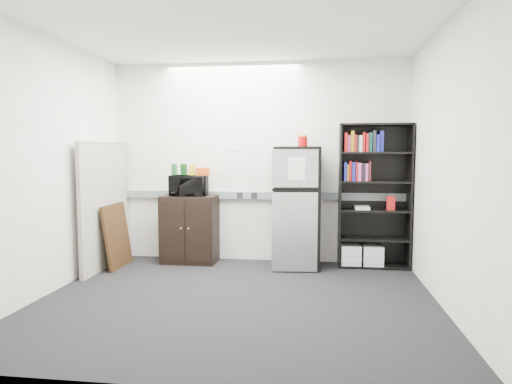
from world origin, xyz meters
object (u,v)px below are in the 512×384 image
(refrigerator, at_px, (296,207))
(cabinet, at_px, (190,229))
(cubicle_partition, at_px, (105,205))
(bookshelf, at_px, (372,192))
(microwave, at_px, (189,185))

(refrigerator, bearing_deg, cabinet, 171.43)
(cubicle_partition, height_order, refrigerator, cubicle_partition)
(bookshelf, bearing_deg, refrigerator, -171.53)
(cubicle_partition, relative_size, refrigerator, 1.04)
(cubicle_partition, xyz_separation_m, refrigerator, (2.43, 0.34, -0.03))
(microwave, height_order, refrigerator, refrigerator)
(refrigerator, bearing_deg, microwave, 172.06)
(bookshelf, xyz_separation_m, microwave, (-2.41, -0.08, 0.07))
(microwave, bearing_deg, refrigerator, -8.71)
(bookshelf, relative_size, microwave, 3.78)
(bookshelf, distance_m, microwave, 2.41)
(cubicle_partition, relative_size, microwave, 3.31)
(microwave, relative_size, refrigerator, 0.31)
(cabinet, bearing_deg, cubicle_partition, -157.07)
(bookshelf, relative_size, cubicle_partition, 1.14)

